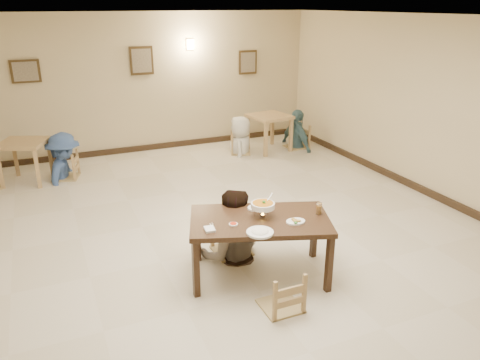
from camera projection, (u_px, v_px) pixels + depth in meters
name	position (u px, v px, depth m)	size (l,w,h in m)	color
floor	(224.00, 249.00, 6.41)	(10.00, 10.00, 0.00)	beige
ceiling	(221.00, 18.00, 5.35)	(10.00, 10.00, 0.00)	white
wall_back	(138.00, 84.00, 10.17)	(10.00, 10.00, 0.00)	beige
wall_right	(458.00, 115.00, 7.38)	(10.00, 10.00, 0.00)	beige
baseboard_back	(143.00, 148.00, 10.65)	(8.00, 0.06, 0.12)	black
baseboard_right	(443.00, 199.00, 7.88)	(0.06, 10.00, 0.12)	black
picture_a	(25.00, 71.00, 9.17)	(0.55, 0.04, 0.45)	#382815
picture_b	(142.00, 61.00, 9.99)	(0.50, 0.04, 0.60)	#382815
picture_c	(248.00, 62.00, 10.98)	(0.45, 0.04, 0.55)	#382815
wall_sconce	(190.00, 44.00, 10.30)	(0.16, 0.05, 0.22)	#FFD88C
main_table	(260.00, 225.00, 5.56)	(1.86, 1.42, 0.77)	#382314
chair_far	(231.00, 218.00, 6.17)	(0.47, 0.47, 0.99)	tan
chair_near	(282.00, 272.00, 5.03)	(0.43, 0.43, 0.91)	tan
main_diner	(231.00, 190.00, 5.93)	(0.91, 0.71, 1.87)	gray
curry_warmer	(263.00, 206.00, 5.52)	(0.32, 0.28, 0.25)	silver
rice_plate_far	(258.00, 207.00, 5.80)	(0.28, 0.28, 0.06)	white
rice_plate_near	(260.00, 232.00, 5.17)	(0.30, 0.30, 0.07)	white
fried_plate	(296.00, 221.00, 5.42)	(0.23, 0.23, 0.05)	white
chili_dish	(233.00, 224.00, 5.36)	(0.10, 0.10, 0.02)	white
napkin_cutlery	(210.00, 229.00, 5.24)	(0.15, 0.22, 0.03)	white
drink_glass	(319.00, 209.00, 5.63)	(0.07, 0.07, 0.14)	white
bg_table_left	(24.00, 149.00, 8.59)	(1.02, 1.02, 0.79)	tan
bg_table_right	(269.00, 121.00, 10.47)	(0.94, 0.94, 0.81)	tan
bg_chair_lr	(63.00, 154.00, 8.83)	(0.46, 0.46, 0.97)	tan
bg_chair_rl	(240.00, 134.00, 10.34)	(0.42, 0.42, 0.90)	tan
bg_chair_rr	(297.00, 126.00, 10.73)	(0.48, 0.48, 1.01)	tan
bg_diner_b	(60.00, 133.00, 8.69)	(1.15, 0.66, 1.78)	#3D5A91
bg_diner_c	(241.00, 117.00, 10.20)	(0.81, 0.53, 1.67)	silver
bg_diner_d	(298.00, 110.00, 10.59)	(1.04, 0.43, 1.78)	slate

